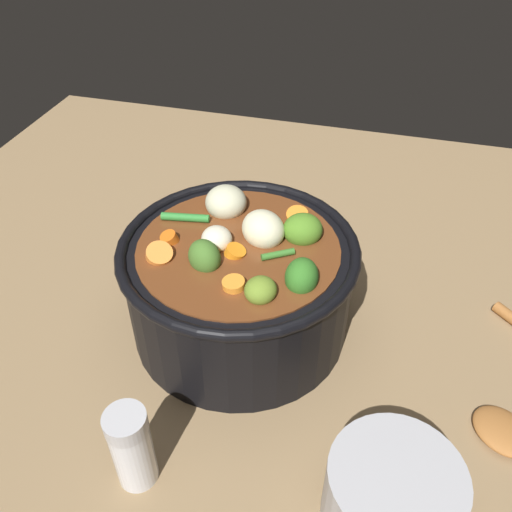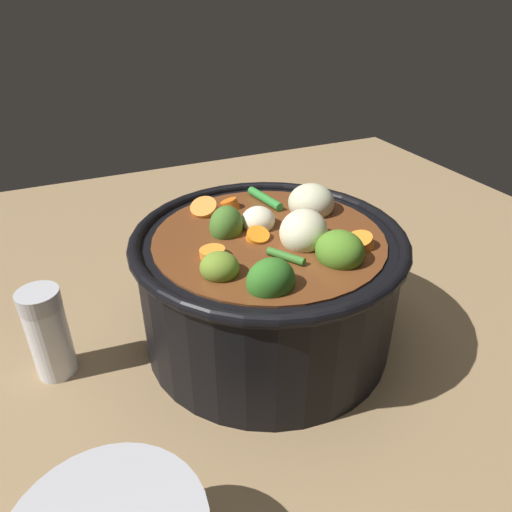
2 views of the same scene
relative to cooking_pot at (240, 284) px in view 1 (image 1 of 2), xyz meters
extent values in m
plane|color=#8C704C|center=(0.00, 0.00, -0.07)|extent=(1.10, 1.10, 0.00)
cylinder|color=black|center=(0.00, 0.00, -0.01)|extent=(0.25, 0.25, 0.12)
torus|color=black|center=(0.00, 0.00, 0.05)|extent=(0.26, 0.26, 0.01)
cylinder|color=brown|center=(0.00, 0.00, 0.00)|extent=(0.22, 0.22, 0.11)
ellipsoid|color=#337224|center=(-0.04, -0.08, 0.06)|extent=(0.04, 0.03, 0.04)
ellipsoid|color=#437028|center=(-0.03, 0.03, 0.06)|extent=(0.05, 0.05, 0.04)
ellipsoid|color=olive|center=(-0.07, -0.04, 0.06)|extent=(0.04, 0.04, 0.03)
ellipsoid|color=#508424|center=(0.04, -0.06, 0.06)|extent=(0.05, 0.05, 0.04)
cylinder|color=orange|center=(-0.01, 0.00, 0.06)|extent=(0.02, 0.02, 0.02)
cylinder|color=orange|center=(-0.06, -0.01, 0.06)|extent=(0.03, 0.03, 0.01)
cylinder|color=orange|center=(0.07, -0.05, 0.06)|extent=(0.03, 0.03, 0.02)
cylinder|color=orange|center=(-0.04, 0.08, 0.06)|extent=(0.04, 0.04, 0.02)
cylinder|color=orange|center=(-0.01, 0.07, 0.06)|extent=(0.03, 0.03, 0.02)
ellipsoid|color=beige|center=(0.06, 0.03, 0.06)|extent=(0.06, 0.06, 0.04)
ellipsoid|color=beige|center=(0.02, -0.02, 0.06)|extent=(0.07, 0.07, 0.04)
ellipsoid|color=beige|center=(0.00, 0.02, 0.06)|extent=(0.05, 0.05, 0.03)
cylinder|color=#2F8434|center=(0.03, 0.07, 0.06)|extent=(0.02, 0.06, 0.01)
cylinder|color=#377429|center=(-0.01, -0.04, 0.06)|extent=(0.03, 0.03, 0.01)
ellipsoid|color=#A3642F|center=(-0.08, -0.29, -0.06)|extent=(0.08, 0.08, 0.02)
cylinder|color=silver|center=(-0.21, 0.04, -0.03)|extent=(0.04, 0.04, 0.08)
cylinder|color=#B7B7BC|center=(-0.21, 0.04, 0.02)|extent=(0.04, 0.04, 0.02)
cylinder|color=#ADADB2|center=(-0.19, -0.19, -0.03)|extent=(0.11, 0.11, 0.07)
camera|label=1|loc=(-0.43, -0.14, 0.42)|focal=37.91mm
camera|label=2|loc=(-0.17, -0.35, 0.26)|focal=33.12mm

